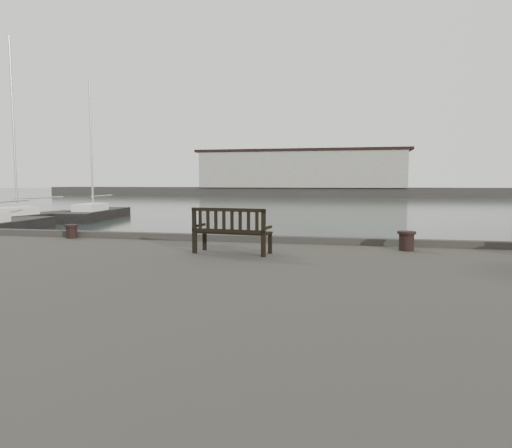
{
  "coord_description": "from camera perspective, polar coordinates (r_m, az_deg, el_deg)",
  "views": [
    {
      "loc": [
        3.99,
        -12.72,
        3.26
      ],
      "look_at": [
        1.36,
        -0.5,
        2.1
      ],
      "focal_mm": 32.0,
      "sensor_mm": 36.0,
      "label": 1
    }
  ],
  "objects": [
    {
      "name": "bollard_left",
      "position": [
        14.87,
        -22.05,
        -0.85
      ],
      "size": [
        0.52,
        0.52,
        0.41
      ],
      "primitive_type": "cylinder",
      "rotation": [
        0.0,
        0.0,
        -0.41
      ],
      "color": "black",
      "rests_on": "quay"
    },
    {
      "name": "yacht_d",
      "position": [
        42.32,
        -19.38,
        0.89
      ],
      "size": [
        3.96,
        10.2,
        12.44
      ],
      "rotation": [
        0.0,
        0.0,
        0.13
      ],
      "color": "black",
      "rests_on": "ground"
    },
    {
      "name": "breakwater",
      "position": [
        105.08,
        7.52,
        5.82
      ],
      "size": [
        140.0,
        9.5,
        12.2
      ],
      "color": "#383530",
      "rests_on": "ground"
    },
    {
      "name": "bench",
      "position": [
        10.82,
        -3.03,
        -1.94
      ],
      "size": [
        1.9,
        0.85,
        1.06
      ],
      "rotation": [
        0.0,
        0.0,
        -0.12
      ],
      "color": "black",
      "rests_on": "quay"
    },
    {
      "name": "yacht_b",
      "position": [
        38.79,
        -27.02,
        0.26
      ],
      "size": [
        3.8,
        11.17,
        14.34
      ],
      "rotation": [
        0.0,
        0.0,
        -0.13
      ],
      "color": "black",
      "rests_on": "ground"
    },
    {
      "name": "bollard_right",
      "position": [
        11.9,
        18.29,
        -2.02
      ],
      "size": [
        0.6,
        0.6,
        0.48
      ],
      "primitive_type": "cylinder",
      "rotation": [
        0.0,
        0.0,
        0.4
      ],
      "color": "black",
      "rests_on": "quay"
    },
    {
      "name": "ground",
      "position": [
        13.73,
        -5.18,
        -8.46
      ],
      "size": [
        400.0,
        400.0,
        0.0
      ],
      "primitive_type": "plane",
      "color": "black",
      "rests_on": "ground"
    }
  ]
}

